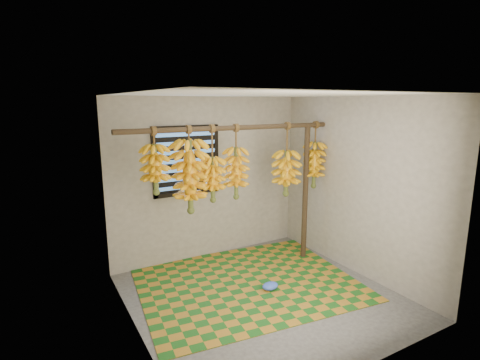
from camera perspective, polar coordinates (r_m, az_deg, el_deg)
floor at (r=4.78m, az=3.43°, el=-17.33°), size 3.00×3.00×0.01m
ceiling at (r=4.18m, az=3.85°, el=12.94°), size 3.00×3.00×0.01m
wall_back at (r=5.61m, az=-4.85°, el=0.22°), size 3.00×0.01×2.40m
wall_left at (r=3.74m, az=-16.11°, el=-6.07°), size 0.01×3.00×2.40m
wall_right at (r=5.28m, az=17.40°, el=-1.00°), size 0.01×3.00×2.40m
window at (r=5.39m, az=-8.15°, el=2.92°), size 1.00×0.04×1.00m
hanging_pole at (r=4.79m, az=-0.90°, el=7.96°), size 3.00×0.06×0.06m
support_post at (r=5.62m, az=9.92°, el=-1.99°), size 0.08×0.08×2.00m
woven_mat at (r=5.07m, az=1.13°, el=-15.35°), size 2.96×2.48×0.01m
plastic_bag at (r=4.90m, az=4.63°, el=-15.79°), size 0.23×0.18×0.09m
banana_bunch_a at (r=4.43m, az=-12.78°, el=1.63°), size 0.32×0.32×0.78m
banana_bunch_b at (r=4.60m, az=-7.64°, el=0.50°), size 0.43×0.43×1.07m
banana_bunch_c at (r=4.73m, az=-4.18°, el=0.12°), size 0.31×0.31×0.97m
banana_bunch_d at (r=4.87m, az=-0.60°, el=1.10°), size 0.32×0.32×0.98m
banana_bunch_e at (r=5.33m, az=7.06°, el=1.06°), size 0.38×0.38×1.03m
banana_bunch_f at (r=5.63m, az=11.25°, el=2.30°), size 0.31×0.31×0.98m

